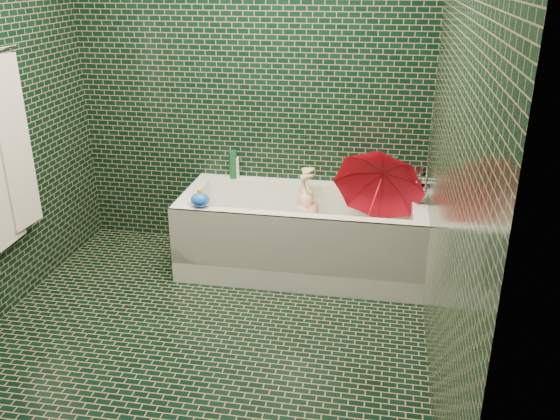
% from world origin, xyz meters
% --- Properties ---
extents(floor, '(2.80, 2.80, 0.00)m').
position_xyz_m(floor, '(0.00, 0.00, 0.00)').
color(floor, black).
rests_on(floor, ground).
extents(wall_back, '(2.80, 0.00, 2.80)m').
position_xyz_m(wall_back, '(0.00, 1.40, 1.25)').
color(wall_back, black).
rests_on(wall_back, floor).
extents(wall_front, '(2.80, 0.00, 2.80)m').
position_xyz_m(wall_front, '(0.00, -1.40, 1.25)').
color(wall_front, black).
rests_on(wall_front, floor).
extents(wall_right, '(0.00, 2.80, 2.80)m').
position_xyz_m(wall_right, '(1.30, 0.00, 1.25)').
color(wall_right, black).
rests_on(wall_right, floor).
extents(bathtub, '(1.70, 0.75, 0.55)m').
position_xyz_m(bathtub, '(0.45, 1.01, 0.21)').
color(bathtub, white).
rests_on(bathtub, floor).
extents(bath_mat, '(1.35, 0.47, 0.01)m').
position_xyz_m(bath_mat, '(0.45, 1.02, 0.16)').
color(bath_mat, '#51D42A').
rests_on(bath_mat, bathtub).
extents(water, '(1.48, 0.53, 0.00)m').
position_xyz_m(water, '(0.45, 1.02, 0.30)').
color(water, silver).
rests_on(water, bathtub).
extents(towel, '(0.08, 0.44, 1.12)m').
position_xyz_m(towel, '(-1.24, 0.24, 1.03)').
color(towel, beige).
rests_on(towel, towel_rail).
extents(faucet, '(0.18, 0.19, 0.55)m').
position_xyz_m(faucet, '(1.26, 1.02, 0.77)').
color(faucet, silver).
rests_on(faucet, wall_right).
extents(child, '(0.85, 0.31, 0.28)m').
position_xyz_m(child, '(0.51, 1.07, 0.31)').
color(child, beige).
rests_on(child, bathtub).
extents(umbrella, '(0.85, 0.87, 0.87)m').
position_xyz_m(umbrella, '(0.95, 0.95, 0.62)').
color(umbrella, red).
rests_on(umbrella, bathtub).
extents(soap_bottle_a, '(0.10, 0.11, 0.27)m').
position_xyz_m(soap_bottle_a, '(1.16, 1.33, 0.55)').
color(soap_bottle_a, white).
rests_on(soap_bottle_a, bathtub).
extents(soap_bottle_b, '(0.10, 0.10, 0.17)m').
position_xyz_m(soap_bottle_b, '(1.21, 1.35, 0.55)').
color(soap_bottle_b, '#3D1C6B').
rests_on(soap_bottle_b, bathtub).
extents(soap_bottle_c, '(0.13, 0.13, 0.15)m').
position_xyz_m(soap_bottle_c, '(1.15, 1.36, 0.55)').
color(soap_bottle_c, '#134526').
rests_on(soap_bottle_c, bathtub).
extents(bottle_right_tall, '(0.07, 0.07, 0.23)m').
position_xyz_m(bottle_right_tall, '(1.06, 1.34, 0.67)').
color(bottle_right_tall, '#134526').
rests_on(bottle_right_tall, bathtub).
extents(bottle_right_pump, '(0.05, 0.05, 0.17)m').
position_xyz_m(bottle_right_pump, '(1.25, 1.35, 0.64)').
color(bottle_right_pump, silver).
rests_on(bottle_right_pump, bathtub).
extents(bottle_left_tall, '(0.07, 0.07, 0.22)m').
position_xyz_m(bottle_left_tall, '(-0.12, 1.33, 0.66)').
color(bottle_left_tall, '#134526').
rests_on(bottle_left_tall, bathtub).
extents(bottle_left_short, '(0.06, 0.06, 0.16)m').
position_xyz_m(bottle_left_short, '(-0.11, 1.34, 0.63)').
color(bottle_left_short, white).
rests_on(bottle_left_short, bathtub).
extents(rubber_duck, '(0.11, 0.09, 0.09)m').
position_xyz_m(rubber_duck, '(0.92, 1.37, 0.59)').
color(rubber_duck, '#F7AB19').
rests_on(rubber_duck, bathtub).
extents(bath_toy, '(0.15, 0.14, 0.12)m').
position_xyz_m(bath_toy, '(-0.20, 0.72, 0.60)').
color(bath_toy, blue).
rests_on(bath_toy, bathtub).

